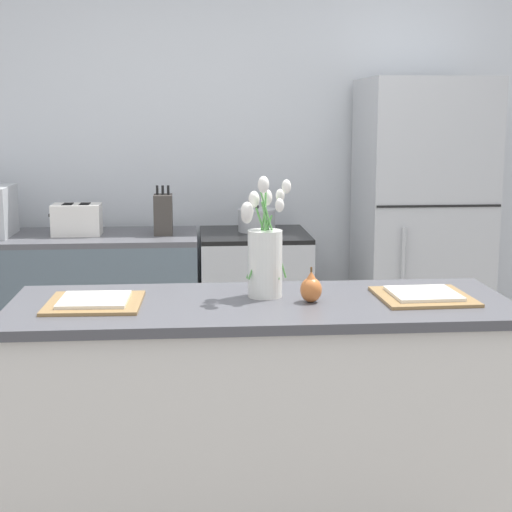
{
  "coord_description": "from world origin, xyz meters",
  "views": [
    {
      "loc": [
        -0.24,
        -2.72,
        1.57
      ],
      "look_at": [
        0.0,
        0.25,
        1.03
      ],
      "focal_mm": 55.0,
      "sensor_mm": 36.0,
      "label": 1
    }
  ],
  "objects_px": {
    "stove_range": "(254,312)",
    "pear_figurine": "(311,288)",
    "refrigerator": "(420,236)",
    "plate_setting_right": "(423,295)",
    "cooking_pot": "(257,220)",
    "knife_block": "(163,214)",
    "flower_vase": "(264,254)",
    "plate_setting_left": "(94,302)",
    "toaster": "(77,219)"
  },
  "relations": [
    {
      "from": "flower_vase",
      "to": "cooking_pot",
      "type": "distance_m",
      "value": 1.58
    },
    {
      "from": "cooking_pot",
      "to": "refrigerator",
      "type": "bearing_deg",
      "value": -2.81
    },
    {
      "from": "plate_setting_left",
      "to": "knife_block",
      "type": "distance_m",
      "value": 1.59
    },
    {
      "from": "knife_block",
      "to": "refrigerator",
      "type": "bearing_deg",
      "value": 0.89
    },
    {
      "from": "refrigerator",
      "to": "plate_setting_right",
      "type": "xyz_separation_m",
      "value": [
        -0.46,
        -1.6,
        0.04
      ]
    },
    {
      "from": "refrigerator",
      "to": "pear_figurine",
      "type": "relative_size",
      "value": 13.85
    },
    {
      "from": "plate_setting_left",
      "to": "cooking_pot",
      "type": "relative_size",
      "value": 1.57
    },
    {
      "from": "refrigerator",
      "to": "plate_setting_left",
      "type": "distance_m",
      "value": 2.29
    },
    {
      "from": "cooking_pot",
      "to": "knife_block",
      "type": "distance_m",
      "value": 0.53
    },
    {
      "from": "flower_vase",
      "to": "knife_block",
      "type": "distance_m",
      "value": 1.56
    },
    {
      "from": "plate_setting_left",
      "to": "refrigerator",
      "type": "bearing_deg",
      "value": 44.21
    },
    {
      "from": "plate_setting_left",
      "to": "plate_setting_right",
      "type": "relative_size",
      "value": 1.0
    },
    {
      "from": "pear_figurine",
      "to": "plate_setting_left",
      "type": "height_order",
      "value": "pear_figurine"
    },
    {
      "from": "plate_setting_left",
      "to": "plate_setting_right",
      "type": "bearing_deg",
      "value": 0.0
    },
    {
      "from": "cooking_pot",
      "to": "flower_vase",
      "type": "bearing_deg",
      "value": -93.77
    },
    {
      "from": "flower_vase",
      "to": "pear_figurine",
      "type": "xyz_separation_m",
      "value": [
        0.16,
        -0.1,
        -0.11
      ]
    },
    {
      "from": "stove_range",
      "to": "plate_setting_left",
      "type": "height_order",
      "value": "plate_setting_left"
    },
    {
      "from": "stove_range",
      "to": "pear_figurine",
      "type": "xyz_separation_m",
      "value": [
        0.07,
        -1.62,
        0.5
      ]
    },
    {
      "from": "plate_setting_left",
      "to": "flower_vase",
      "type": "bearing_deg",
      "value": 6.88
    },
    {
      "from": "knife_block",
      "to": "pear_figurine",
      "type": "bearing_deg",
      "value": -70.21
    },
    {
      "from": "cooking_pot",
      "to": "pear_figurine",
      "type": "bearing_deg",
      "value": -88.13
    },
    {
      "from": "refrigerator",
      "to": "pear_figurine",
      "type": "distance_m",
      "value": 1.85
    },
    {
      "from": "stove_range",
      "to": "toaster",
      "type": "bearing_deg",
      "value": -179.7
    },
    {
      "from": "flower_vase",
      "to": "plate_setting_right",
      "type": "distance_m",
      "value": 0.6
    },
    {
      "from": "pear_figurine",
      "to": "plate_setting_right",
      "type": "distance_m",
      "value": 0.42
    },
    {
      "from": "plate_setting_right",
      "to": "cooking_pot",
      "type": "bearing_deg",
      "value": 106.03
    },
    {
      "from": "plate_setting_right",
      "to": "pear_figurine",
      "type": "bearing_deg",
      "value": -176.32
    },
    {
      "from": "plate_setting_right",
      "to": "knife_block",
      "type": "xyz_separation_m",
      "value": [
        -0.99,
        1.57,
        0.11
      ]
    },
    {
      "from": "refrigerator",
      "to": "plate_setting_right",
      "type": "distance_m",
      "value": 1.66
    },
    {
      "from": "stove_range",
      "to": "cooking_pot",
      "type": "distance_m",
      "value": 0.52
    },
    {
      "from": "pear_figurine",
      "to": "toaster",
      "type": "height_order",
      "value": "toaster"
    },
    {
      "from": "refrigerator",
      "to": "plate_setting_right",
      "type": "height_order",
      "value": "refrigerator"
    },
    {
      "from": "plate_setting_left",
      "to": "plate_setting_right",
      "type": "distance_m",
      "value": 1.18
    },
    {
      "from": "stove_range",
      "to": "refrigerator",
      "type": "height_order",
      "value": "refrigerator"
    },
    {
      "from": "flower_vase",
      "to": "pear_figurine",
      "type": "relative_size",
      "value": 3.5
    },
    {
      "from": "flower_vase",
      "to": "toaster",
      "type": "bearing_deg",
      "value": 120.35
    },
    {
      "from": "refrigerator",
      "to": "pear_figurine",
      "type": "bearing_deg",
      "value": -118.34
    },
    {
      "from": "refrigerator",
      "to": "cooking_pot",
      "type": "relative_size",
      "value": 8.18
    },
    {
      "from": "pear_figurine",
      "to": "plate_setting_right",
      "type": "bearing_deg",
      "value": 3.68
    },
    {
      "from": "pear_figurine",
      "to": "flower_vase",
      "type": "bearing_deg",
      "value": 147.61
    },
    {
      "from": "refrigerator",
      "to": "plate_setting_right",
      "type": "bearing_deg",
      "value": -106.01
    },
    {
      "from": "stove_range",
      "to": "cooking_pot",
      "type": "bearing_deg",
      "value": 66.94
    },
    {
      "from": "stove_range",
      "to": "cooking_pot",
      "type": "xyz_separation_m",
      "value": [
        0.02,
        0.05,
        0.52
      ]
    },
    {
      "from": "knife_block",
      "to": "plate_setting_right",
      "type": "bearing_deg",
      "value": -57.75
    },
    {
      "from": "flower_vase",
      "to": "plate_setting_left",
      "type": "xyz_separation_m",
      "value": [
        -0.61,
        -0.07,
        -0.15
      ]
    },
    {
      "from": "knife_block",
      "to": "cooking_pot",
      "type": "bearing_deg",
      "value": 7.45
    },
    {
      "from": "flower_vase",
      "to": "toaster",
      "type": "distance_m",
      "value": 1.76
    },
    {
      "from": "knife_block",
      "to": "plate_setting_left",
      "type": "bearing_deg",
      "value": -96.87
    },
    {
      "from": "refrigerator",
      "to": "toaster",
      "type": "xyz_separation_m",
      "value": [
        -1.92,
        -0.01,
        0.12
      ]
    },
    {
      "from": "plate_setting_left",
      "to": "cooking_pot",
      "type": "distance_m",
      "value": 1.79
    }
  ]
}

